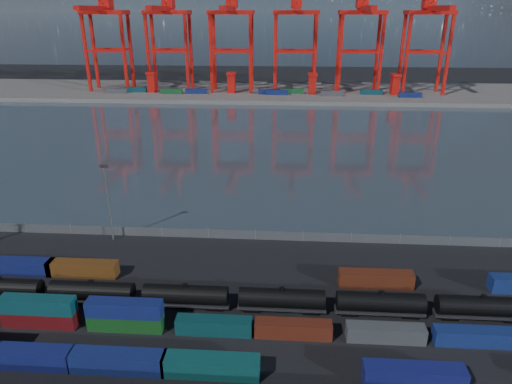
{
  "coord_description": "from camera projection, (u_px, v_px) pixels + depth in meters",
  "views": [
    {
      "loc": [
        5.78,
        -57.58,
        45.01
      ],
      "look_at": [
        0.0,
        30.0,
        10.0
      ],
      "focal_mm": 32.0,
      "sensor_mm": 36.0,
      "label": 1
    }
  ],
  "objects": [
    {
      "name": "far_quay",
      "position": [
        276.0,
        92.0,
        264.65
      ],
      "size": [
        700.0,
        70.0,
        2.0
      ],
      "primitive_type": "cube",
      "color": "#514F4C",
      "rests_on": "ground"
    },
    {
      "name": "yard_light_mast",
      "position": [
        108.0,
        199.0,
        92.88
      ],
      "size": [
        1.6,
        0.4,
        16.6
      ],
      "color": "slate",
      "rests_on": "ground"
    },
    {
      "name": "ground",
      "position": [
        243.0,
        324.0,
        70.39
      ],
      "size": [
        700.0,
        700.0,
        0.0
      ],
      "primitive_type": "plane",
      "color": "black",
      "rests_on": "ground"
    },
    {
      "name": "tanker_string",
      "position": [
        233.0,
        297.0,
        73.15
      ],
      "size": [
        91.65,
        3.04,
        4.35
      ],
      "color": "black",
      "rests_on": "ground"
    },
    {
      "name": "straddle_carriers",
      "position": [
        272.0,
        82.0,
        253.01
      ],
      "size": [
        140.0,
        7.0,
        11.1
      ],
      "color": "red",
      "rests_on": "far_quay"
    },
    {
      "name": "quay_containers",
      "position": [
        256.0,
        92.0,
        251.0
      ],
      "size": [
        172.58,
        10.99,
        2.6
      ],
      "color": "navy",
      "rests_on": "far_quay"
    },
    {
      "name": "container_row_mid",
      "position": [
        188.0,
        322.0,
        68.17
      ],
      "size": [
        141.12,
        2.32,
        4.94
      ],
      "color": "#434649",
      "rests_on": "ground"
    },
    {
      "name": "waterfront_fence",
      "position": [
        255.0,
        235.0,
        95.97
      ],
      "size": [
        160.12,
        0.12,
        2.2
      ],
      "color": "#595B5E",
      "rests_on": "ground"
    },
    {
      "name": "container_row_north",
      "position": [
        375.0,
        279.0,
        79.64
      ],
      "size": [
        128.72,
        2.61,
        2.78
      ],
      "color": "navy",
      "rests_on": "ground"
    },
    {
      "name": "gantry_cranes",
      "position": [
        263.0,
        22.0,
        244.81
      ],
      "size": [
        199.5,
        47.05,
        63.71
      ],
      "color": "red",
      "rests_on": "ground"
    },
    {
      "name": "harbor_water",
      "position": [
        269.0,
        142.0,
        167.7
      ],
      "size": [
        700.0,
        700.0,
        0.0
      ],
      "primitive_type": "plane",
      "color": "#313E48",
      "rests_on": "ground"
    }
  ]
}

